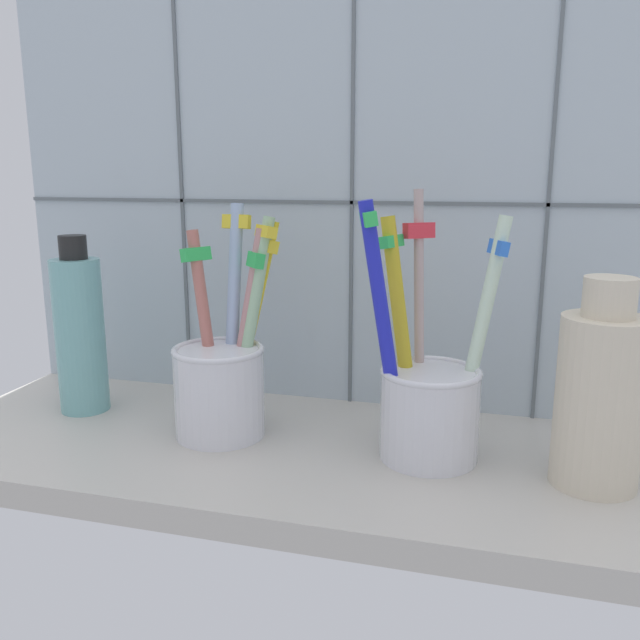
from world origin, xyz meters
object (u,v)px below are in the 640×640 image
object	(u,v)px
toothbrush_cup_left	(222,377)
soap_bottle	(80,332)
toothbrush_cup_right	(428,397)
ceramic_vase	(600,395)

from	to	relation	value
toothbrush_cup_left	soap_bottle	world-z (taller)	toothbrush_cup_left
toothbrush_cup_right	ceramic_vase	bearing A→B (deg)	-6.86
toothbrush_cup_left	soap_bottle	distance (cm)	14.29
toothbrush_cup_left	toothbrush_cup_right	world-z (taller)	toothbrush_cup_right
toothbrush_cup_right	soap_bottle	bearing A→B (deg)	176.14
ceramic_vase	soap_bottle	xyz separation A→B (cm)	(-41.48, 3.40, 0.77)
toothbrush_cup_right	soap_bottle	size ratio (longest dim) A/B	1.26
toothbrush_cup_right	soap_bottle	distance (cm)	30.34
ceramic_vase	soap_bottle	size ratio (longest dim) A/B	0.92
soap_bottle	ceramic_vase	bearing A→B (deg)	-4.68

